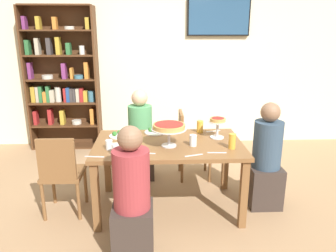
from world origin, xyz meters
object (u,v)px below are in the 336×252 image
object	(u,v)px
diner_head_east	(266,163)
salad_plate_far_diner	(155,132)
beer_glass_amber_short	(232,141)
water_glass_clear_spare	(116,149)
deep_dish_pizza_stand	(169,128)
personal_pizza_stand	(218,124)
salad_plate_near_diner	(118,135)
water_glass_clear_far	(109,145)
diner_near_left	(132,203)
diner_far_left	(141,141)
dining_table	(168,151)
cutlery_knife_far	(94,157)
chair_far_right	(189,141)
chair_head_west	(61,172)
beer_glass_amber_tall	(200,127)
water_glass_clear_near	(193,140)
bookshelf	(62,79)
cutlery_fork_far	(217,153)
cutlery_knife_near	(146,153)
cutlery_spare_fork	(213,131)
television	(219,17)
cutlery_fork_near	(194,155)

from	to	relation	value
diner_head_east	salad_plate_far_diner	xyz separation A→B (m)	(-1.18, 0.33, 0.27)
beer_glass_amber_short	water_glass_clear_spare	xyz separation A→B (m)	(-1.11, -0.12, -0.02)
deep_dish_pizza_stand	personal_pizza_stand	world-z (taller)	deep_dish_pizza_stand
personal_pizza_stand	salad_plate_near_diner	world-z (taller)	personal_pizza_stand
water_glass_clear_far	diner_near_left	bearing A→B (deg)	-67.33
diner_far_left	personal_pizza_stand	xyz separation A→B (m)	(0.85, -0.66, 0.41)
dining_table	cutlery_knife_far	world-z (taller)	cutlery_knife_far
diner_far_left	chair_far_right	bearing A→B (deg)	86.79
chair_head_west	beer_glass_amber_tall	distance (m)	1.55
deep_dish_pizza_stand	water_glass_clear_near	bearing A→B (deg)	-0.24
deep_dish_pizza_stand	salad_plate_far_diner	world-z (taller)	deep_dish_pizza_stand
salad_plate_far_diner	water_glass_clear_spare	distance (m)	0.74
bookshelf	diner_near_left	world-z (taller)	bookshelf
diner_far_left	chair_head_west	bearing A→B (deg)	-40.68
beer_glass_amber_tall	water_glass_clear_near	size ratio (longest dim) A/B	1.23
chair_far_right	chair_head_west	world-z (taller)	same
chair_far_right	water_glass_clear_near	distance (m)	0.91
cutlery_knife_far	water_glass_clear_spare	bearing A→B (deg)	20.01
diner_near_left	beer_glass_amber_tall	distance (m)	1.34
water_glass_clear_spare	cutlery_fork_far	bearing A→B (deg)	0.48
salad_plate_near_diner	cutlery_knife_near	size ratio (longest dim) A/B	1.17
salad_plate_far_diner	diner_head_east	bearing A→B (deg)	-15.40
beer_glass_amber_short	cutlery_spare_fork	xyz separation A→B (m)	(-0.08, 0.56, -0.07)
water_glass_clear_near	cutlery_knife_far	xyz separation A→B (m)	(-0.94, -0.25, -0.05)
television	cutlery_knife_far	bearing A→B (deg)	-122.57
diner_near_left	beer_glass_amber_short	xyz separation A→B (m)	(0.95, 0.56, 0.32)
diner_head_east	deep_dish_pizza_stand	size ratio (longest dim) A/B	3.28
water_glass_clear_spare	cutlery_knife_near	world-z (taller)	water_glass_clear_spare
deep_dish_pizza_stand	water_glass_clear_far	size ratio (longest dim) A/B	3.75
diner_far_left	water_glass_clear_near	distance (m)	1.10
beer_glass_amber_tall	beer_glass_amber_short	size ratio (longest dim) A/B	0.92
deep_dish_pizza_stand	beer_glass_amber_short	size ratio (longest dim) A/B	2.33
salad_plate_far_diner	television	bearing A→B (deg)	60.12
cutlery_fork_far	salad_plate_near_diner	bearing A→B (deg)	155.01
dining_table	cutlery_knife_far	xyz separation A→B (m)	(-0.69, -0.35, 0.10)
bookshelf	chair_head_west	distance (m)	2.25
cutlery_knife_near	cutlery_knife_far	bearing A→B (deg)	-164.38
diner_head_east	cutlery_fork_far	world-z (taller)	diner_head_east
personal_pizza_stand	cutlery_knife_far	world-z (taller)	personal_pizza_stand
diner_head_east	salad_plate_near_diner	world-z (taller)	diner_head_east
personal_pizza_stand	cutlery_knife_near	distance (m)	0.88
deep_dish_pizza_stand	cutlery_spare_fork	world-z (taller)	deep_dish_pizza_stand
beer_glass_amber_tall	cutlery_fork_far	distance (m)	0.65
beer_glass_amber_tall	cutlery_fork_near	bearing A→B (deg)	-102.46
dining_table	chair_head_west	bearing A→B (deg)	-174.78
salad_plate_far_diner	cutlery_fork_near	world-z (taller)	salad_plate_far_diner
water_glass_clear_far	personal_pizza_stand	bearing A→B (deg)	15.06
television	deep_dish_pizza_stand	xyz separation A→B (m)	(-0.88, -2.21, -1.11)
salad_plate_far_diner	cutlery_knife_near	xyz separation A→B (m)	(-0.08, -0.63, -0.01)
diner_head_east	cutlery_knife_far	world-z (taller)	diner_head_east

